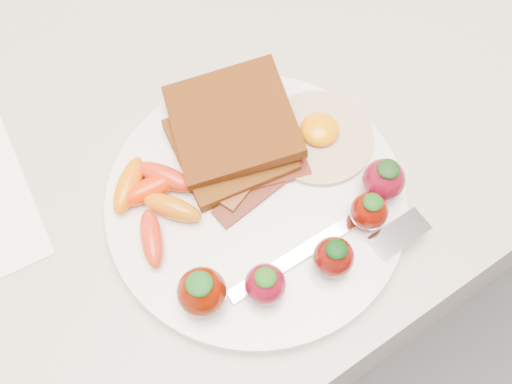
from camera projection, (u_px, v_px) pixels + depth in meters
counter at (210, 254)px, 0.98m from camera, size 2.00×0.60×0.90m
plate at (256, 201)px, 0.52m from camera, size 0.27×0.27×0.02m
toast_lower at (230, 147)px, 0.52m from camera, size 0.11×0.11×0.01m
toast_upper at (232, 121)px, 0.52m from camera, size 0.14×0.14×0.03m
fried_egg at (319, 135)px, 0.53m from camera, size 0.13×0.13×0.02m
bacon_strips at (257, 180)px, 0.51m from camera, size 0.10×0.06×0.01m
baby_carrots at (153, 198)px, 0.50m from camera, size 0.08×0.11×0.02m
strawberries at (304, 245)px, 0.47m from camera, size 0.22×0.07×0.05m
fork at (342, 247)px, 0.49m from camera, size 0.18×0.05×0.00m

